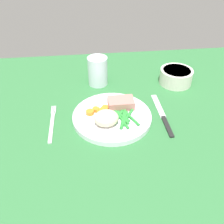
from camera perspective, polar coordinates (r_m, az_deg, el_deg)
The scene contains 10 objects.
dining_table at distance 75.05cm, azimuth -0.93°, elevation -1.70°, with size 120.00×90.00×2.00cm.
dinner_plate at distance 73.12cm, azimuth -0.00°, elevation -1.11°, with size 23.24×23.24×1.60cm, color white.
meat_portion at distance 75.06cm, azimuth 2.06°, elevation 2.06°, with size 7.80×5.24×2.64cm, color #B2756B.
mashed_potatoes at distance 67.78cm, azimuth -1.35°, elevation -1.42°, with size 6.85×5.44×4.56cm, color beige.
carrot_slices at distance 73.25cm, azimuth -2.88°, elevation 0.23°, with size 6.93×5.15×1.24cm.
green_beans at distance 71.12cm, azimuth 2.76°, elevation -1.22°, with size 7.38×10.02×0.88cm.
fork at distance 73.83cm, azimuth -13.67°, elevation -2.56°, with size 1.44×16.60×0.40cm.
knife at distance 76.19cm, azimuth 11.54°, elevation -0.74°, with size 1.70×20.50×0.64cm.
water_glass at distance 88.20cm, azimuth -3.30°, elevation 9.04°, with size 6.91×6.91×10.08cm.
salad_bowl at distance 91.91cm, azimuth 14.56°, elevation 8.10°, with size 11.42×11.42×5.28cm.
Camera 1 is at (-5.48, -57.64, 48.76)cm, focal length 39.62 mm.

